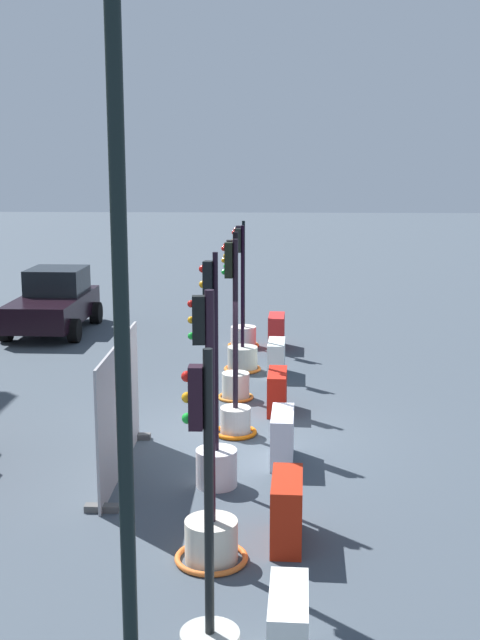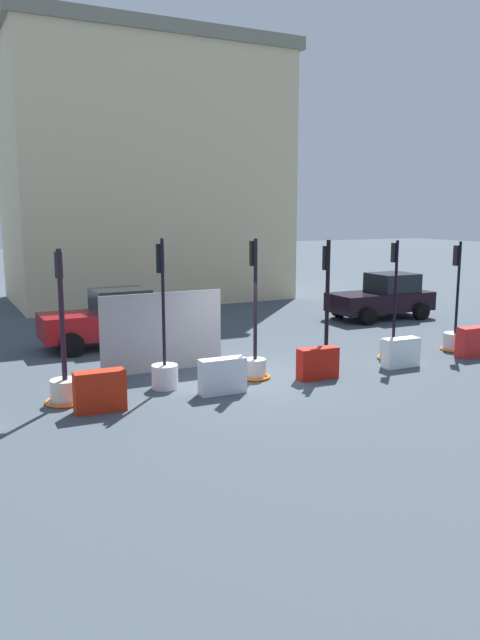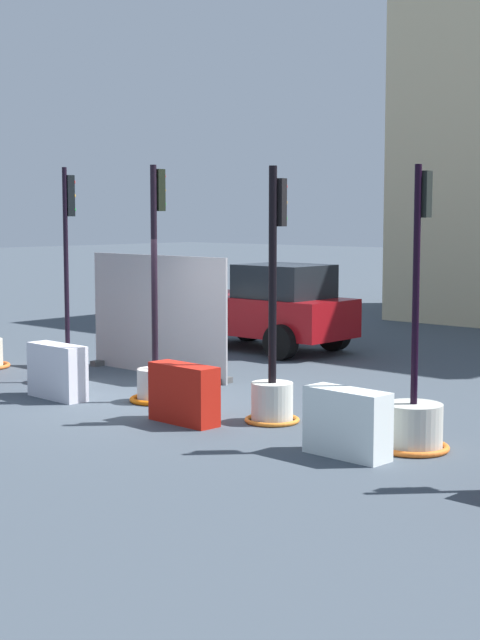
% 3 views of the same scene
% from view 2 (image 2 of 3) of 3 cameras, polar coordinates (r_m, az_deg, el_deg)
% --- Properties ---
extents(ground_plane, '(120.00, 120.00, 0.00)m').
position_cam_2_polar(ground_plane, '(16.37, 1.25, -5.27)').
color(ground_plane, '#3E4852').
extents(traffic_light_1, '(0.94, 0.94, 3.49)m').
position_cam_2_polar(traffic_light_1, '(14.69, -15.72, -5.29)').
color(traffic_light_1, beige).
rests_on(traffic_light_1, ground_plane).
extents(traffic_light_2, '(0.65, 0.65, 3.66)m').
position_cam_2_polar(traffic_light_2, '(15.37, -6.93, -3.95)').
color(traffic_light_2, silver).
rests_on(traffic_light_2, ground_plane).
extents(traffic_light_3, '(0.80, 0.80, 3.62)m').
position_cam_2_polar(traffic_light_3, '(16.16, 1.36, -3.29)').
color(traffic_light_3, beige).
rests_on(traffic_light_3, ground_plane).
extents(traffic_light_4, '(0.77, 0.77, 3.53)m').
position_cam_2_polar(traffic_light_4, '(17.39, 7.87, -2.23)').
color(traffic_light_4, silver).
rests_on(traffic_light_4, ground_plane).
extents(traffic_light_5, '(0.89, 0.89, 3.47)m').
position_cam_2_polar(traffic_light_5, '(18.77, 13.82, -2.14)').
color(traffic_light_5, '#B3B6AB').
rests_on(traffic_light_5, ground_plane).
extents(traffic_light_6, '(0.85, 0.85, 3.38)m').
position_cam_2_polar(traffic_light_6, '(20.52, 19.06, -1.27)').
color(traffic_light_6, silver).
rests_on(traffic_light_6, ground_plane).
extents(construction_barrier_1, '(1.11, 0.45, 0.91)m').
position_cam_2_polar(construction_barrier_1, '(13.91, -12.70, -6.38)').
color(construction_barrier_1, '#B1220E').
rests_on(construction_barrier_1, ground_plane).
extents(construction_barrier_2, '(1.14, 0.41, 0.86)m').
position_cam_2_polar(construction_barrier_2, '(14.88, -1.62, -5.14)').
color(construction_barrier_2, silver).
rests_on(construction_barrier_2, ground_plane).
extents(construction_barrier_3, '(1.10, 0.41, 0.82)m').
position_cam_2_polar(construction_barrier_3, '(16.26, 7.12, -3.96)').
color(construction_barrier_3, '#B7190E').
rests_on(construction_barrier_3, ground_plane).
extents(construction_barrier_4, '(1.09, 0.43, 0.81)m').
position_cam_2_polar(construction_barrier_4, '(17.92, 14.50, -2.90)').
color(construction_barrier_4, white).
rests_on(construction_barrier_4, ground_plane).
extents(construction_barrier_5, '(1.07, 0.45, 0.90)m').
position_cam_2_polar(construction_barrier_5, '(19.81, 20.59, -1.88)').
color(construction_barrier_5, red).
rests_on(construction_barrier_5, ground_plane).
extents(car_black_sedan, '(4.23, 2.26, 1.80)m').
position_cam_2_polar(car_black_sedan, '(25.70, 12.96, 2.05)').
color(car_black_sedan, black).
rests_on(car_black_sedan, ground_plane).
extents(car_red_compact, '(3.90, 2.08, 1.84)m').
position_cam_2_polar(car_red_compact, '(20.26, -12.03, 0.08)').
color(car_red_compact, maroon).
rests_on(car_red_compact, ground_plane).
extents(building_main_facade, '(13.17, 7.55, 12.15)m').
position_cam_2_polar(building_main_facade, '(31.17, -8.62, 13.22)').
color(building_main_facade, beige).
rests_on(building_main_facade, ground_plane).
extents(site_fence_panel, '(3.43, 0.50, 2.15)m').
position_cam_2_polar(site_fence_panel, '(16.92, -7.09, -1.28)').
color(site_fence_panel, '#9A989B').
rests_on(site_fence_panel, ground_plane).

